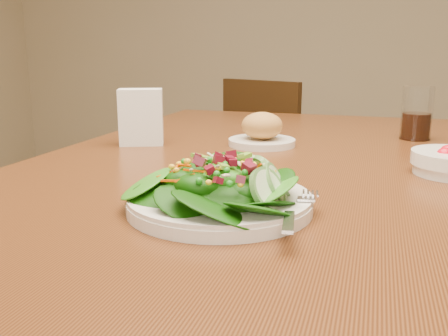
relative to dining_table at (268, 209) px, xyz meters
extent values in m
cube|color=#5F3116|center=(0.00, 0.00, 0.08)|extent=(0.90, 1.40, 0.04)
cylinder|color=black|center=(-0.39, 0.64, -0.29)|extent=(0.07, 0.07, 0.71)
cylinder|color=black|center=(0.39, 0.64, -0.29)|extent=(0.07, 0.07, 0.71)
cube|color=black|center=(-0.18, 1.19, -0.25)|extent=(0.51, 0.51, 0.04)
cylinder|color=black|center=(0.04, 1.28, -0.46)|extent=(0.04, 0.04, 0.38)
cylinder|color=black|center=(-0.27, 1.41, -0.46)|extent=(0.04, 0.04, 0.38)
cylinder|color=black|center=(-0.10, 0.98, -0.46)|extent=(0.04, 0.04, 0.38)
cylinder|color=black|center=(-0.40, 1.11, -0.46)|extent=(0.04, 0.04, 0.38)
cube|color=black|center=(-0.25, 1.02, -0.02)|extent=(0.35, 0.17, 0.42)
cylinder|color=white|center=(0.00, -0.33, 0.11)|extent=(0.25, 0.25, 0.02)
ellipsoid|color=#063102|center=(0.00, -0.33, 0.14)|extent=(0.17, 0.17, 0.04)
cube|color=silver|center=(0.11, -0.36, 0.12)|extent=(0.05, 0.18, 0.01)
cylinder|color=white|center=(-0.05, 0.13, 0.11)|extent=(0.15, 0.15, 0.01)
ellipsoid|color=#B37E4D|center=(-0.05, 0.13, 0.15)|extent=(0.09, 0.09, 0.06)
sphere|color=red|center=(0.32, -0.01, 0.13)|extent=(0.03, 0.03, 0.03)
sphere|color=red|center=(0.31, -0.04, 0.13)|extent=(0.03, 0.03, 0.03)
cylinder|color=silver|center=(0.28, 0.31, 0.16)|extent=(0.07, 0.07, 0.12)
cylinder|color=black|center=(0.28, 0.31, 0.13)|extent=(0.06, 0.06, 0.06)
cube|color=white|center=(-0.30, 0.06, 0.16)|extent=(0.11, 0.08, 0.12)
cube|color=white|center=(-0.30, 0.06, 0.17)|extent=(0.09, 0.07, 0.10)
camera|label=1|loc=(0.19, -0.93, 0.31)|focal=40.00mm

